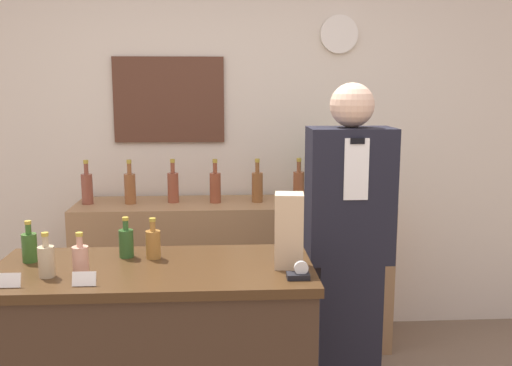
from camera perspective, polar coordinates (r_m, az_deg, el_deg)
back_wall at (r=3.87m, az=-3.25°, el=4.79°), size 5.20×0.09×2.70m
back_shelf at (r=3.76m, az=-2.22°, el=-9.05°), size 1.99×0.48×0.95m
shopkeeper at (r=3.03m, az=9.19°, el=-6.50°), size 0.43×0.27×1.70m
potted_plant at (r=3.69m, az=7.67°, el=1.35°), size 0.28×0.28×0.37m
paper_bag at (r=2.40m, az=3.32°, el=-4.75°), size 0.13×0.12×0.32m
tape_dispenser at (r=2.30m, az=4.34°, el=-8.97°), size 0.09×0.06×0.07m
price_card_left at (r=2.39m, az=-23.50°, el=-8.91°), size 0.09×0.02×0.06m
price_card_right at (r=2.31m, az=-16.81°, el=-9.16°), size 0.09×0.02×0.06m
counter_bottle_0 at (r=2.68m, az=-21.71°, el=-5.91°), size 0.07×0.07×0.18m
counter_bottle_1 at (r=2.45m, az=-20.22°, el=-7.25°), size 0.07×0.07×0.18m
counter_bottle_2 at (r=2.41m, az=-17.14°, el=-7.38°), size 0.07×0.07×0.18m
counter_bottle_3 at (r=2.62m, az=-12.85°, el=-5.78°), size 0.07×0.07×0.18m
counter_bottle_4 at (r=2.58m, az=-10.25°, el=-5.94°), size 0.07×0.07×0.18m
shelf_bottle_0 at (r=3.72m, az=-16.54°, el=-0.43°), size 0.07×0.07×0.28m
shelf_bottle_1 at (r=3.66m, az=-12.49°, el=-0.42°), size 0.07×0.07×0.28m
shelf_bottle_2 at (r=3.64m, az=-8.29°, el=-0.32°), size 0.07×0.07×0.28m
shelf_bottle_3 at (r=3.61m, az=-4.10°, el=-0.34°), size 0.07×0.07×0.28m
shelf_bottle_4 at (r=3.62m, az=0.13°, el=-0.28°), size 0.07×0.07×0.28m
shelf_bottle_5 at (r=3.66m, az=4.28°, el=-0.19°), size 0.07×0.07×0.28m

